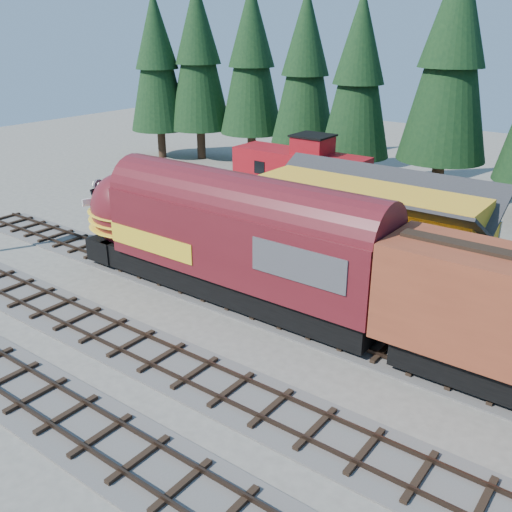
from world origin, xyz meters
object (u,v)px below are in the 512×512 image
Objects in this scene: caboose at (300,176)px; pickup_truck_b at (152,225)px; depot at (364,222)px; pickup_truck_a at (165,230)px; locomotive at (213,241)px.

caboose is 1.71× the size of pickup_truck_b.
pickup_truck_a is (-11.64, -3.10, -2.04)m from depot.
pickup_truck_a is (-6.83, 3.40, -1.87)m from locomotive.
pickup_truck_a reaches higher than pickup_truck_b.
caboose is 11.10m from pickup_truck_a.
depot reaches higher than locomotive.
locomotive is 7.85m from pickup_truck_a.
depot is at bearing -106.72° from pickup_truck_b.
locomotive is at bearing -74.19° from caboose.
caboose is 1.48× the size of pickup_truck_a.
depot is at bearing 53.50° from locomotive.
locomotive is at bearing -126.50° from depot.
pickup_truck_a is (-2.86, -10.60, -1.63)m from caboose.
locomotive is at bearing -142.55° from pickup_truck_b.
depot is 8.09m from locomotive.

